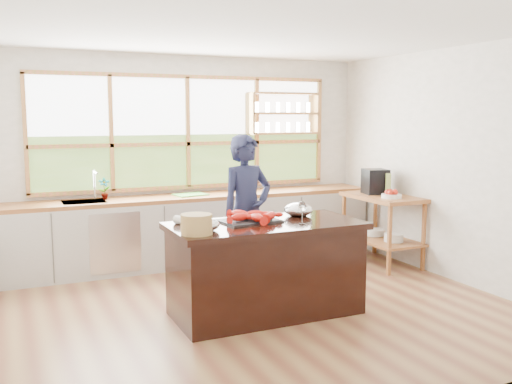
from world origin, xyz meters
TOP-DOWN VIEW (x-y plane):
  - ground_plane at (0.00, 0.00)m, footprint 5.00×5.00m
  - room_shell at (0.02, 0.51)m, footprint 5.02×4.52m
  - back_counter at (-0.02, 1.94)m, footprint 4.90×0.63m
  - right_shelf_unit at (2.19, 0.89)m, footprint 0.62×1.10m
  - island at (0.00, -0.20)m, footprint 1.85×0.90m
  - cook at (0.17, 0.66)m, footprint 0.69×0.52m
  - potted_plant at (-1.15, 2.00)m, footprint 0.15×0.11m
  - cutting_board at (-0.07, 1.94)m, footprint 0.45×0.37m
  - espresso_machine at (2.19, 1.07)m, footprint 0.35×0.36m
  - wine_bottle at (2.24, 0.86)m, footprint 0.09×0.09m
  - fruit_bowl at (2.14, 0.66)m, footprint 0.25×0.25m
  - slate_board at (-0.12, -0.08)m, footprint 0.59×0.45m
  - lobster_pile at (-0.10, -0.11)m, footprint 0.52×0.48m
  - mixing_bowl_left at (-0.65, -0.31)m, footprint 0.26×0.26m
  - mixing_bowl_right at (0.47, 0.01)m, footprint 0.29×0.29m
  - wine_glass at (0.28, -0.41)m, footprint 0.08×0.08m
  - wicker_basket at (-0.77, -0.43)m, footprint 0.27×0.27m
  - parchment_roll at (-0.73, -0.01)m, footprint 0.21×0.30m

SIDE VIEW (x-z plane):
  - ground_plane at x=0.00m, z-range 0.00..0.00m
  - island at x=0.00m, z-range 0.00..0.90m
  - back_counter at x=-0.02m, z-range 0.00..0.90m
  - right_shelf_unit at x=2.19m, z-range 0.15..1.05m
  - cook at x=0.17m, z-range 0.00..1.72m
  - cutting_board at x=-0.07m, z-range 0.90..0.91m
  - slate_board at x=-0.12m, z-range 0.90..0.92m
  - parchment_roll at x=-0.73m, z-range 0.90..0.98m
  - fruit_bowl at x=2.14m, z-range 0.89..1.00m
  - mixing_bowl_left at x=-0.65m, z-range 0.89..1.02m
  - lobster_pile at x=-0.10m, z-range 0.92..1.00m
  - mixing_bowl_right at x=0.47m, z-range 0.89..1.03m
  - wicker_basket at x=-0.77m, z-range 0.90..1.08m
  - potted_plant at x=-1.15m, z-range 0.90..1.17m
  - wine_bottle at x=2.24m, z-range 0.90..1.19m
  - wine_glass at x=0.28m, z-range 0.95..1.17m
  - espresso_machine at x=2.19m, z-range 0.90..1.23m
  - room_shell at x=0.02m, z-range 0.40..3.11m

